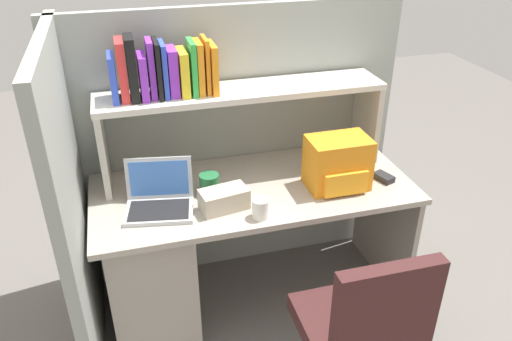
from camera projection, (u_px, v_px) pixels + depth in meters
ground_plane at (254, 296)px, 2.89m from camera, size 8.00×8.00×0.00m
desk at (181, 251)px, 2.60m from camera, size 1.60×0.70×0.73m
cubicle_partition_rear at (235, 146)px, 2.83m from camera, size 1.84×0.05×1.55m
cubicle_partition_left at (75, 210)px, 2.27m from camera, size 0.05×1.06×1.55m
overhead_hutch at (243, 107)px, 2.53m from camera, size 1.44×0.28×0.45m
reference_books_on_shelf at (163, 70)px, 2.34m from camera, size 0.49×0.18×0.29m
laptop at (159, 198)px, 2.35m from camera, size 0.35×0.30×0.22m
backpack at (338, 164)px, 2.48m from camera, size 0.30×0.22×0.26m
computer_mouse at (384, 177)px, 2.59m from camera, size 0.09×0.12×0.03m
paper_cup at (260, 208)px, 2.28m from camera, size 0.08×0.08×0.09m
tissue_box at (224, 199)px, 2.34m from camera, size 0.24×0.16×0.10m
snack_canister at (209, 184)px, 2.46m from camera, size 0.10×0.10×0.10m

